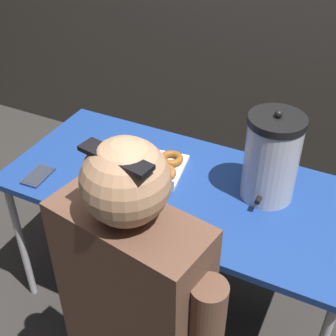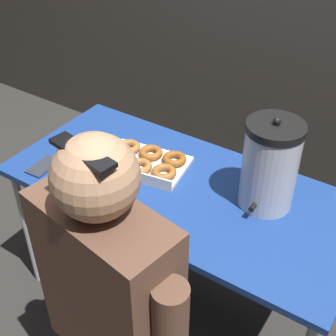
# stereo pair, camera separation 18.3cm
# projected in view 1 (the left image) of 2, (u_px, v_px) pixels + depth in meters

# --- Properties ---
(ground_plane) EXTENTS (12.00, 12.00, 0.00)m
(ground_plane) POSITION_uv_depth(u_px,v_px,m) (179.00, 298.00, 2.27)
(ground_plane) COLOR #2D2B28
(folding_table) EXTENTS (1.40, 0.65, 0.71)m
(folding_table) POSITION_uv_depth(u_px,v_px,m) (181.00, 194.00, 1.87)
(folding_table) COLOR navy
(folding_table) RESTS_ON ground
(donut_box) EXTENTS (0.38, 0.29, 0.05)m
(donut_box) POSITION_uv_depth(u_px,v_px,m) (142.00, 163.00, 1.92)
(donut_box) COLOR beige
(donut_box) RESTS_ON folding_table
(coffee_urn) EXTENTS (0.21, 0.23, 0.37)m
(coffee_urn) POSITION_uv_depth(u_px,v_px,m) (271.00, 158.00, 1.69)
(coffee_urn) COLOR #B7B7BC
(coffee_urn) RESTS_ON folding_table
(cell_phone) EXTENTS (0.09, 0.14, 0.01)m
(cell_phone) POSITION_uv_depth(u_px,v_px,m) (38.00, 176.00, 1.88)
(cell_phone) COLOR #2D334C
(cell_phone) RESTS_ON folding_table
(person_seated) EXTENTS (0.58, 0.30, 1.28)m
(person_seated) POSITION_uv_depth(u_px,v_px,m) (135.00, 324.00, 1.44)
(person_seated) COLOR #33332D
(person_seated) RESTS_ON ground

